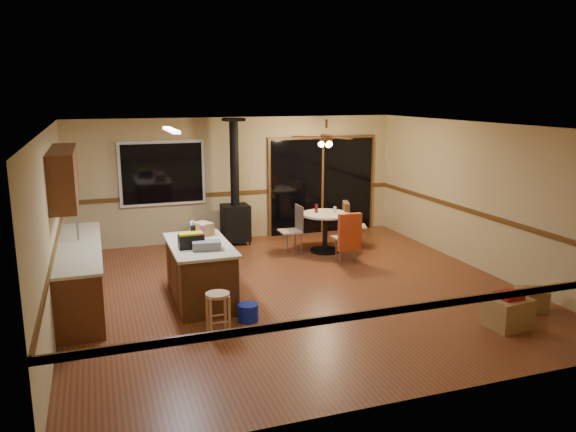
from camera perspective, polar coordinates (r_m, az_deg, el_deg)
name	(u,v)px	position (r m, az deg, el deg)	size (l,w,h in m)	color
floor	(294,290)	(9.08, 0.63, -7.49)	(7.00, 7.00, 0.00)	brown
ceiling	(295,126)	(8.55, 0.67, 9.12)	(7.00, 7.00, 0.00)	silver
wall_back	(239,179)	(12.02, -5.02, 3.78)	(7.00, 7.00, 0.00)	tan
wall_front	(415,279)	(5.67, 12.79, -6.30)	(7.00, 7.00, 0.00)	tan
wall_left	(52,228)	(8.25, -22.89, -1.11)	(7.00, 7.00, 0.00)	tan
wall_right	(482,197)	(10.42, 19.08, 1.82)	(7.00, 7.00, 0.00)	tan
chair_rail	(294,229)	(8.79, 0.64, -1.35)	(7.00, 7.00, 0.08)	#573615
window	(162,173)	(11.66, -12.64, 4.26)	(1.72, 0.10, 1.32)	black
sliding_door	(322,186)	(12.61, 3.47, 3.06)	(2.52, 0.10, 2.10)	black
lower_cabinets	(81,276)	(8.94, -20.31, -5.70)	(0.60, 3.00, 0.86)	#5E3017
countertop	(78,246)	(8.82, -20.53, -2.91)	(0.64, 3.04, 0.04)	beige
upper_cabinets	(64,176)	(8.82, -21.82, 3.77)	(0.35, 2.00, 0.80)	#5E3017
kitchen_island	(200,272)	(8.57, -8.90, -5.67)	(0.88, 1.68, 0.90)	#4D2B13
wood_stove	(235,210)	(11.65, -5.38, 0.64)	(0.55, 0.50, 2.52)	black
ceiling_fan	(326,140)	(10.82, 3.92, 7.72)	(0.24, 0.24, 0.55)	brown
fluorescent_strip	(171,130)	(8.42, -11.78, 8.54)	(0.10, 1.20, 0.04)	white
toolbox_grey	(207,245)	(8.08, -8.27, -2.98)	(0.40, 0.22, 0.13)	slate
toolbox_black	(191,241)	(8.20, -9.82, -2.55)	(0.36, 0.19, 0.20)	black
toolbox_yellow_lid	(191,234)	(8.17, -9.85, -1.78)	(0.34, 0.18, 0.03)	gold
box_on_island	(203,229)	(8.92, -8.59, -1.29)	(0.22, 0.30, 0.20)	olive
bottle_dark	(193,234)	(8.42, -9.60, -1.86)	(0.08, 0.08, 0.28)	black
bottle_pink	(202,233)	(8.57, -8.69, -1.72)	(0.08, 0.08, 0.24)	#D84C8C
bottle_white	(192,227)	(9.08, -9.71, -1.10)	(0.07, 0.07, 0.20)	white
bar_stool	(218,314)	(7.42, -7.11, -9.87)	(0.32, 0.32, 0.57)	tan
blue_bucket	(248,312)	(7.89, -4.06, -9.74)	(0.29, 0.29, 0.24)	#0E25C4
dining_table	(325,225)	(11.09, 3.80, -0.96)	(0.94, 0.94, 0.78)	black
glass_red	(316,209)	(11.05, 2.90, 0.76)	(0.06, 0.06, 0.17)	#590C14
glass_cream	(335,210)	(11.04, 4.78, 0.63)	(0.06, 0.06, 0.13)	beige
chair_left	(295,224)	(10.95, 0.73, -0.80)	(0.41, 0.40, 0.51)	tan
chair_near	(349,232)	(10.33, 6.23, -1.64)	(0.44, 0.46, 0.70)	tan
chair_right	(347,219)	(11.38, 6.03, -0.33)	(0.57, 0.54, 0.70)	tan
box_under_window	(200,239)	(11.60, -8.93, -2.27)	(0.45, 0.36, 0.36)	olive
box_corner_a	(508,312)	(8.19, 21.43, -9.11)	(0.54, 0.45, 0.41)	olive
box_corner_b	(532,299)	(8.94, 23.51, -7.78)	(0.40, 0.34, 0.32)	olive
box_small_red	(509,295)	(8.11, 21.57, -7.49)	(0.31, 0.26, 0.08)	maroon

